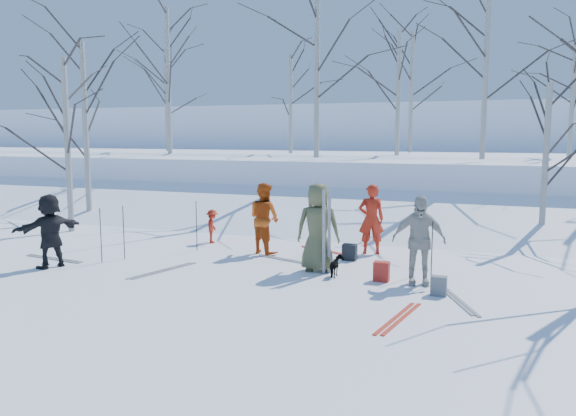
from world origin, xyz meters
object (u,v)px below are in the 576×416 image
at_px(skier_redor_behind, 264,218).
at_px(dog, 336,266).
at_px(skier_olive_center, 318,227).
at_px(skier_grey_west, 50,231).
at_px(skier_red_seated, 212,226).
at_px(skier_cream_east, 419,240).
at_px(backpack_grey, 439,286).
at_px(backpack_dark, 350,252).
at_px(skier_red_north, 371,219).
at_px(backpack_red, 381,271).

distance_m(skier_redor_behind, dog, 3.08).
distance_m(skier_olive_center, dog, 1.03).
xyz_separation_m(skier_olive_center, skier_grey_west, (-5.94, -1.88, -0.14)).
bearing_deg(skier_red_seated, skier_cream_east, -131.14).
height_order(backpack_grey, backpack_dark, backpack_dark).
bearing_deg(skier_grey_west, skier_olive_center, 128.09).
bearing_deg(backpack_dark, skier_red_seated, 169.67).
bearing_deg(backpack_dark, skier_redor_behind, 179.35).
bearing_deg(skier_red_north, skier_olive_center, 53.19).
relative_size(skier_red_seated, backpack_red, 2.30).
height_order(skier_redor_behind, backpack_red, skier_redor_behind).
bearing_deg(skier_cream_east, backpack_red, 169.86).
bearing_deg(backpack_red, skier_redor_behind, 153.19).
distance_m(skier_red_north, skier_grey_west, 7.84).
bearing_deg(backpack_red, skier_cream_east, 3.29).
bearing_deg(backpack_dark, skier_grey_west, -153.26).
distance_m(skier_redor_behind, backpack_grey, 5.31).
xyz_separation_m(skier_grey_west, backpack_grey, (8.73, 0.82, -0.68)).
xyz_separation_m(skier_redor_behind, backpack_dark, (2.30, -0.03, -0.72)).
xyz_separation_m(skier_redor_behind, skier_cream_east, (4.18, -1.69, 0.00)).
distance_m(skier_redor_behind, backpack_dark, 2.41).
bearing_deg(backpack_grey, skier_cream_east, 125.35).
distance_m(skier_redor_behind, skier_grey_west, 5.17).
bearing_deg(dog, skier_red_north, -99.88).
height_order(skier_red_north, skier_grey_west, skier_red_north).
bearing_deg(backpack_red, backpack_grey, -27.93).
height_order(skier_cream_east, backpack_dark, skier_cream_east).
distance_m(skier_olive_center, backpack_grey, 3.09).
bearing_deg(skier_cream_east, dog, 167.86).
relative_size(skier_cream_east, dog, 3.33).
bearing_deg(skier_grey_west, backpack_red, 121.73).
xyz_separation_m(skier_red_north, skier_cream_east, (1.56, -2.61, 0.02)).
bearing_deg(skier_cream_east, backpack_grey, -68.08).
bearing_deg(skier_red_north, dog, 67.34).
distance_m(skier_grey_west, backpack_dark, 7.13).
distance_m(skier_red_north, backpack_dark, 1.22).
bearing_deg(backpack_dark, skier_olive_center, -107.21).
bearing_deg(skier_red_seated, skier_red_north, -107.26).
xyz_separation_m(skier_cream_east, backpack_dark, (-1.88, 1.67, -0.73)).
bearing_deg(skier_redor_behind, skier_cream_east, -176.27).
relative_size(skier_olive_center, skier_red_north, 1.11).
relative_size(backpack_grey, backpack_dark, 0.95).
xyz_separation_m(skier_olive_center, backpack_dark, (0.41, 1.31, -0.81)).
bearing_deg(dog, backpack_red, 173.63).
bearing_deg(skier_red_north, backpack_grey, 102.97).
bearing_deg(skier_grey_west, backpack_dark, 137.24).
bearing_deg(backpack_dark, backpack_red, -56.42).
xyz_separation_m(skier_olive_center, skier_redor_behind, (-1.89, 1.34, -0.08)).
height_order(skier_redor_behind, backpack_dark, skier_redor_behind).
xyz_separation_m(skier_olive_center, skier_red_seated, (-3.83, 2.09, -0.53)).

